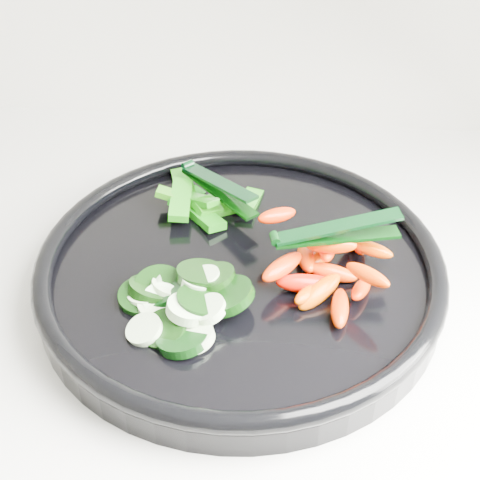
# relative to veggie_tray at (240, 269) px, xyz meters

# --- Properties ---
(veggie_tray) EXTENTS (0.41, 0.41, 0.04)m
(veggie_tray) POSITION_rel_veggie_tray_xyz_m (0.00, 0.00, 0.00)
(veggie_tray) COLOR black
(veggie_tray) RESTS_ON counter
(cucumber_pile) EXTENTS (0.13, 0.12, 0.04)m
(cucumber_pile) POSITION_rel_veggie_tray_xyz_m (-0.05, -0.06, 0.01)
(cucumber_pile) COLOR black
(cucumber_pile) RESTS_ON veggie_tray
(carrot_pile) EXTENTS (0.13, 0.14, 0.05)m
(carrot_pile) POSITION_rel_veggie_tray_xyz_m (0.08, -0.00, 0.02)
(carrot_pile) COLOR #E15300
(carrot_pile) RESTS_ON veggie_tray
(pepper_pile) EXTENTS (0.11, 0.11, 0.04)m
(pepper_pile) POSITION_rel_veggie_tray_xyz_m (-0.05, 0.09, 0.01)
(pepper_pile) COLOR #0B730F
(pepper_pile) RESTS_ON veggie_tray
(tong_carrot) EXTENTS (0.11, 0.04, 0.02)m
(tong_carrot) POSITION_rel_veggie_tray_xyz_m (0.08, -0.00, 0.05)
(tong_carrot) COLOR black
(tong_carrot) RESTS_ON carrot_pile
(tong_pepper) EXTENTS (0.09, 0.09, 0.02)m
(tong_pepper) POSITION_rel_veggie_tray_xyz_m (-0.03, 0.09, 0.03)
(tong_pepper) COLOR black
(tong_pepper) RESTS_ON pepper_pile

